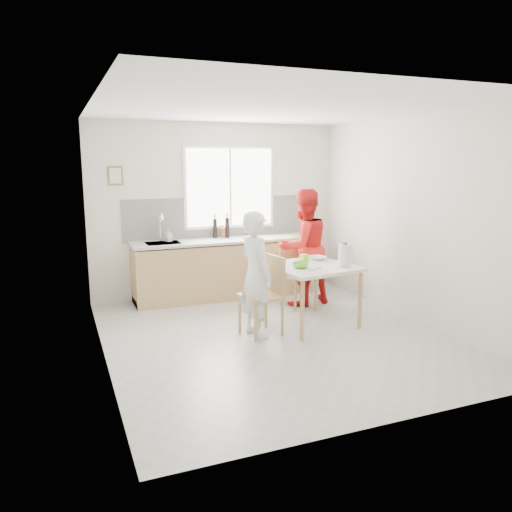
{
  "coord_description": "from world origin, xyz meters",
  "views": [
    {
      "loc": [
        -2.4,
        -5.31,
        2.1
      ],
      "look_at": [
        -0.17,
        0.2,
        0.97
      ],
      "focal_mm": 35.0,
      "sensor_mm": 36.0,
      "label": 1
    }
  ],
  "objects_px": {
    "chair_left": "(266,291)",
    "wine_bottle_b": "(215,228)",
    "dining_table": "(311,272)",
    "person_red": "(303,248)",
    "person_white": "(256,274)",
    "wine_bottle_a": "(227,228)",
    "chair_far": "(296,271)",
    "bowl_white": "(317,258)",
    "bowl_green": "(300,265)",
    "milk_jug": "(345,255)"
  },
  "relations": [
    {
      "from": "chair_left",
      "to": "wine_bottle_b",
      "type": "xyz_separation_m",
      "value": [
        -0.02,
        1.99,
        0.54
      ]
    },
    {
      "from": "dining_table",
      "to": "person_red",
      "type": "relative_size",
      "value": 0.68
    },
    {
      "from": "dining_table",
      "to": "person_white",
      "type": "height_order",
      "value": "person_white"
    },
    {
      "from": "person_white",
      "to": "person_red",
      "type": "relative_size",
      "value": 0.89
    },
    {
      "from": "dining_table",
      "to": "wine_bottle_a",
      "type": "height_order",
      "value": "wine_bottle_a"
    },
    {
      "from": "chair_far",
      "to": "bowl_white",
      "type": "height_order",
      "value": "chair_far"
    },
    {
      "from": "wine_bottle_a",
      "to": "bowl_green",
      "type": "bearing_deg",
      "value": -80.61
    },
    {
      "from": "person_red",
      "to": "wine_bottle_a",
      "type": "height_order",
      "value": "person_red"
    },
    {
      "from": "person_red",
      "to": "bowl_white",
      "type": "distance_m",
      "value": 0.61
    },
    {
      "from": "bowl_green",
      "to": "wine_bottle_b",
      "type": "xyz_separation_m",
      "value": [
        -0.5,
        1.97,
        0.25
      ]
    },
    {
      "from": "chair_left",
      "to": "bowl_green",
      "type": "xyz_separation_m",
      "value": [
        0.48,
        0.02,
        0.29
      ]
    },
    {
      "from": "bowl_white",
      "to": "wine_bottle_b",
      "type": "height_order",
      "value": "wine_bottle_b"
    },
    {
      "from": "bowl_green",
      "to": "bowl_white",
      "type": "relative_size",
      "value": 0.97
    },
    {
      "from": "bowl_white",
      "to": "wine_bottle_a",
      "type": "bearing_deg",
      "value": 116.44
    },
    {
      "from": "chair_far",
      "to": "bowl_green",
      "type": "bearing_deg",
      "value": -122.26
    },
    {
      "from": "person_red",
      "to": "bowl_white",
      "type": "bearing_deg",
      "value": 72.43
    },
    {
      "from": "bowl_white",
      "to": "milk_jug",
      "type": "relative_size",
      "value": 0.74
    },
    {
      "from": "milk_jug",
      "to": "bowl_green",
      "type": "bearing_deg",
      "value": 156.26
    },
    {
      "from": "milk_jug",
      "to": "wine_bottle_a",
      "type": "relative_size",
      "value": 0.91
    },
    {
      "from": "chair_left",
      "to": "person_red",
      "type": "relative_size",
      "value": 0.57
    },
    {
      "from": "person_red",
      "to": "bowl_green",
      "type": "relative_size",
      "value": 8.16
    },
    {
      "from": "chair_left",
      "to": "dining_table",
      "type": "bearing_deg",
      "value": 90.0
    },
    {
      "from": "person_white",
      "to": "milk_jug",
      "type": "distance_m",
      "value": 1.19
    },
    {
      "from": "person_white",
      "to": "bowl_white",
      "type": "xyz_separation_m",
      "value": [
        1.07,
        0.42,
        0.05
      ]
    },
    {
      "from": "chair_left",
      "to": "person_red",
      "type": "bearing_deg",
      "value": 125.54
    },
    {
      "from": "person_red",
      "to": "chair_left",
      "type": "bearing_deg",
      "value": 35.54
    },
    {
      "from": "chair_left",
      "to": "person_white",
      "type": "xyz_separation_m",
      "value": [
        -0.14,
        -0.02,
        0.23
      ]
    },
    {
      "from": "chair_far",
      "to": "bowl_green",
      "type": "xyz_separation_m",
      "value": [
        -0.41,
        -0.94,
        0.3
      ]
    },
    {
      "from": "chair_far",
      "to": "person_red",
      "type": "distance_m",
      "value": 0.36
    },
    {
      "from": "person_red",
      "to": "bowl_green",
      "type": "xyz_separation_m",
      "value": [
        -0.54,
        -0.97,
        -0.04
      ]
    },
    {
      "from": "person_white",
      "to": "chair_left",
      "type": "bearing_deg",
      "value": -90.0
    },
    {
      "from": "person_red",
      "to": "wine_bottle_b",
      "type": "distance_m",
      "value": 1.46
    },
    {
      "from": "chair_far",
      "to": "wine_bottle_a",
      "type": "height_order",
      "value": "wine_bottle_a"
    },
    {
      "from": "wine_bottle_a",
      "to": "chair_left",
      "type": "bearing_deg",
      "value": -94.8
    },
    {
      "from": "person_red",
      "to": "milk_jug",
      "type": "relative_size",
      "value": 5.9
    },
    {
      "from": "bowl_green",
      "to": "bowl_white",
      "type": "bearing_deg",
      "value": 39.6
    },
    {
      "from": "chair_far",
      "to": "chair_left",
      "type": "bearing_deg",
      "value": -141.33
    },
    {
      "from": "wine_bottle_b",
      "to": "bowl_white",
      "type": "bearing_deg",
      "value": -59.26
    },
    {
      "from": "dining_table",
      "to": "milk_jug",
      "type": "relative_size",
      "value": 4.02
    },
    {
      "from": "chair_far",
      "to": "wine_bottle_b",
      "type": "bearing_deg",
      "value": 123.1
    },
    {
      "from": "person_white",
      "to": "milk_jug",
      "type": "bearing_deg",
      "value": -103.76
    },
    {
      "from": "bowl_white",
      "to": "person_red",
      "type": "bearing_deg",
      "value": 81.06
    },
    {
      "from": "bowl_green",
      "to": "wine_bottle_a",
      "type": "relative_size",
      "value": 0.66
    },
    {
      "from": "person_white",
      "to": "bowl_white",
      "type": "distance_m",
      "value": 1.15
    },
    {
      "from": "wine_bottle_a",
      "to": "dining_table",
      "type": "bearing_deg",
      "value": -74.54
    },
    {
      "from": "dining_table",
      "to": "wine_bottle_b",
      "type": "distance_m",
      "value": 2.04
    },
    {
      "from": "chair_left",
      "to": "person_white",
      "type": "distance_m",
      "value": 0.27
    },
    {
      "from": "dining_table",
      "to": "bowl_green",
      "type": "bearing_deg",
      "value": -157.33
    },
    {
      "from": "bowl_green",
      "to": "bowl_white",
      "type": "distance_m",
      "value": 0.58
    },
    {
      "from": "bowl_green",
      "to": "bowl_white",
      "type": "height_order",
      "value": "bowl_green"
    }
  ]
}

